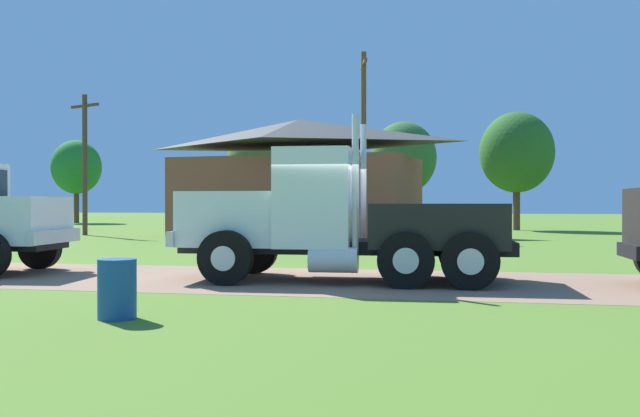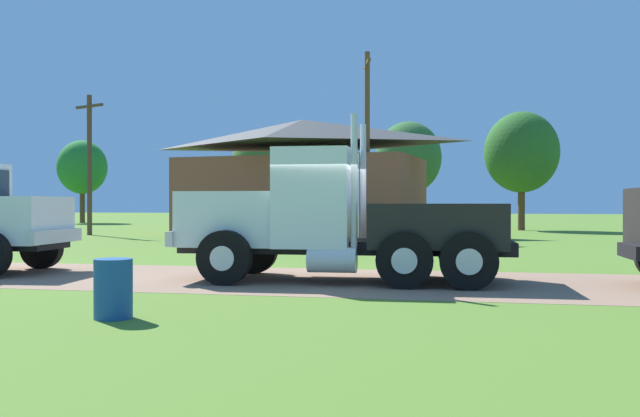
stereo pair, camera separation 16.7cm
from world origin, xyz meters
name	(u,v)px [view 1 (the left image)]	position (x,y,z in m)	size (l,w,h in m)	color
ground_plane	(338,281)	(0.00, 0.00, 0.00)	(200.00, 200.00, 0.00)	#527627
dirt_track	(338,281)	(0.00, 0.00, 0.00)	(120.00, 5.30, 0.01)	#906D56
truck_foreground_white	(337,221)	(-0.03, 0.05, 1.32)	(7.37, 2.97, 3.54)	black
steel_barrel	(117,289)	(-2.40, -5.42, 0.44)	(0.56, 0.56, 0.88)	#19478C
shed_building	(298,179)	(-5.85, 21.87, 3.06)	(14.06, 9.04, 6.33)	brown
utility_pole_near	(85,160)	(-16.84, 18.59, 4.01)	(2.08, 1.00, 7.53)	brown
utility_pole_far	(364,140)	(-1.80, 18.67, 4.86)	(0.62, 2.18, 9.20)	brown
tree_left	(76,167)	(-29.60, 39.21, 4.85)	(4.26, 4.26, 7.22)	#513823
tree_mid	(254,169)	(-14.24, 41.54, 4.66)	(5.10, 5.10, 7.47)	#513823
tree_right	(404,158)	(-1.14, 38.04, 5.23)	(5.07, 5.07, 8.03)	#513823
tree_far_right	(517,153)	(6.55, 29.95, 4.93)	(4.66, 4.66, 7.51)	#513823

